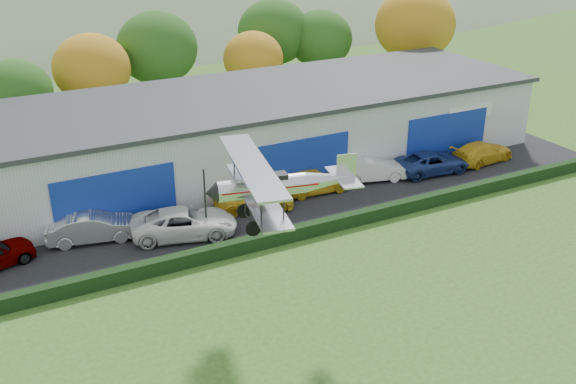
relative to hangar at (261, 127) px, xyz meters
name	(u,v)px	position (x,y,z in m)	size (l,w,h in m)	color
apron	(280,202)	(-2.00, -6.98, -2.63)	(48.00, 9.00, 0.05)	black
hedge	(318,228)	(-2.00, -11.78, -2.26)	(46.00, 0.60, 0.80)	black
hangar	(261,127)	(0.00, 0.00, 0.00)	(40.60, 12.60, 5.30)	#B2B7BC
tree_belt	(149,57)	(-4.15, 12.64, 2.95)	(75.70, 13.22, 10.12)	#3D2614
car_1	(93,227)	(-13.58, -6.70, -1.77)	(1.77, 5.07, 1.67)	silver
car_2	(184,223)	(-8.89, -8.56, -1.79)	(2.72, 5.91, 1.64)	silver
car_3	(254,199)	(-3.92, -7.17, -1.89)	(2.00, 4.92, 1.43)	gold
car_4	(314,181)	(0.62, -6.66, -1.82)	(1.87, 4.64, 1.58)	gold
car_5	(372,169)	(5.13, -6.67, -1.81)	(1.68, 4.80, 1.58)	silver
car_6	(432,162)	(9.60, -7.48, -1.86)	(2.48, 5.37, 1.49)	navy
car_7	(482,152)	(14.13, -7.55, -1.86)	(2.08, 5.13, 1.49)	gold
biplane	(275,184)	(-7.81, -17.97, 3.99)	(6.70, 7.64, 2.84)	silver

